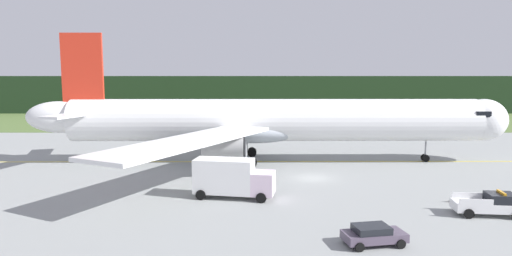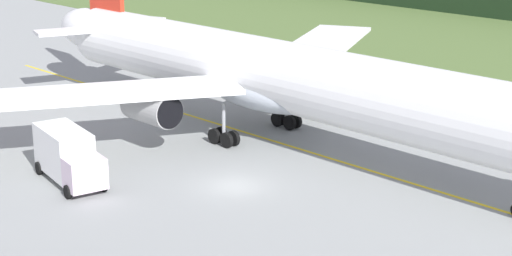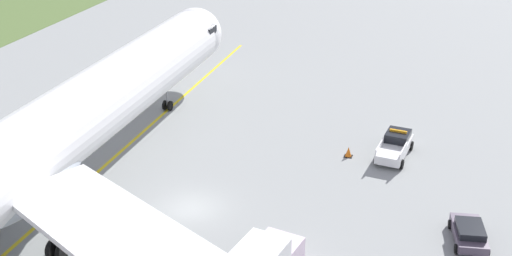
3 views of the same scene
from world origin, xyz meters
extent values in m
plane|color=gray|center=(0.00, 0.00, 0.00)|extent=(320.00, 320.00, 0.00)
cube|color=yellow|center=(-3.63, 8.79, 0.00)|extent=(80.54, 0.79, 0.01)
cylinder|color=white|center=(-3.63, 8.79, 5.29)|extent=(50.37, 5.55, 5.24)
ellipsoid|color=white|center=(-30.38, 8.63, 5.68)|extent=(8.41, 3.98, 3.93)
ellipsoid|color=#A6AEB9|center=(-6.15, 8.78, 3.85)|extent=(12.05, 5.58, 2.88)
cube|color=white|center=(-12.40, 21.56, 4.64)|extent=(15.88, 23.35, 0.35)
cylinder|color=#A3A3A3|center=(-9.57, 17.09, 3.41)|extent=(4.43, 2.49, 2.46)
cylinder|color=black|center=(-7.31, 17.10, 3.41)|extent=(0.13, 2.26, 2.26)
cube|color=white|center=(-12.24, -4.08, 4.64)|extent=(15.65, 23.43, 0.35)
cylinder|color=#A3A3A3|center=(-9.47, 0.43, 3.41)|extent=(4.43, 2.49, 2.46)
cylinder|color=black|center=(-7.21, 0.44, 3.41)|extent=(0.13, 2.26, 2.26)
cube|color=white|center=(-27.81, 12.15, 6.21)|extent=(4.61, 7.12, 0.28)
cube|color=white|center=(-27.77, 5.14, 6.21)|extent=(4.54, 7.11, 0.28)
cylinder|color=gray|center=(-7.17, 12.18, 1.94)|extent=(0.28, 0.28, 2.67)
cylinder|color=black|center=(-6.47, 11.83, 0.60)|extent=(1.20, 0.31, 1.20)
cylinder|color=black|center=(-6.47, 12.53, 0.60)|extent=(1.20, 0.31, 1.20)
cylinder|color=black|center=(-7.87, 11.82, 0.60)|extent=(1.20, 0.31, 1.20)
cylinder|color=black|center=(-7.87, 12.52, 0.60)|extent=(1.20, 0.31, 1.20)
cylinder|color=gray|center=(-7.13, 5.37, 1.94)|extent=(0.28, 0.28, 2.67)
cylinder|color=black|center=(-6.43, 5.72, 0.60)|extent=(1.20, 0.31, 1.20)
cylinder|color=black|center=(-6.43, 5.02, 0.60)|extent=(1.20, 0.31, 1.20)
cylinder|color=black|center=(-7.83, 5.71, 0.60)|extent=(1.20, 0.31, 1.20)
cylinder|color=black|center=(-7.83, 5.01, 0.60)|extent=(1.20, 0.31, 1.20)
cube|color=silver|center=(-5.29, -7.91, 1.45)|extent=(2.29, 2.69, 2.00)
cube|color=white|center=(-8.79, -7.29, 1.97)|extent=(5.56, 3.27, 3.04)
cylinder|color=#99999E|center=(-7.77, -7.47, 0.36)|extent=(0.78, 0.23, 1.04)
cylinder|color=#99999E|center=(-9.82, -7.11, 0.36)|extent=(0.78, 0.23, 1.04)
cylinder|color=black|center=(-5.08, -6.73, 0.45)|extent=(0.93, 0.41, 0.90)
cylinder|color=black|center=(-5.50, -9.10, 0.45)|extent=(0.93, 0.41, 0.90)
cylinder|color=black|center=(-10.38, -5.79, 0.45)|extent=(0.93, 0.41, 0.90)
cylinder|color=black|center=(-10.80, -8.16, 0.45)|extent=(0.93, 0.41, 0.90)
camera|label=1|loc=(-5.93, -45.90, 11.09)|focal=30.91mm
camera|label=2|loc=(37.08, -33.19, 18.72)|focal=56.81mm
camera|label=3|loc=(-35.69, -16.36, 23.85)|focal=46.11mm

